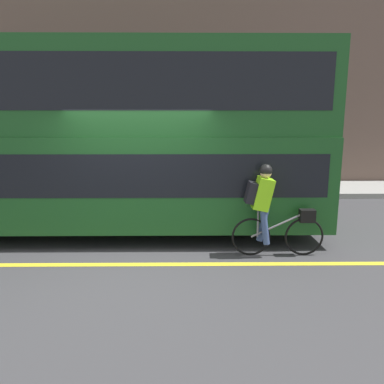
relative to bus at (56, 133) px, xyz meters
name	(u,v)px	position (x,y,z in m)	size (l,w,h in m)	color
ground_plane	(138,260)	(1.82, -1.69, -2.06)	(80.00, 80.00, 0.00)	#38383A
road_center_line	(137,264)	(1.82, -1.87, -2.06)	(50.00, 0.14, 0.01)	yellow
sidewalk_curb	(162,189)	(1.82, 4.22, -1.99)	(60.00, 2.30, 0.15)	gray
building_facade	(163,96)	(1.82, 5.52, 1.01)	(60.00, 0.30, 6.14)	brown
bus	(56,133)	(0.00, 0.00, 0.00)	(10.67, 2.54, 3.72)	black
cyclist_on_bike	(269,207)	(4.05, -1.47, -1.19)	(1.60, 0.32, 1.61)	black
trash_bin	(70,173)	(-1.07, 4.10, -1.43)	(0.54, 0.54, 0.97)	#262628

